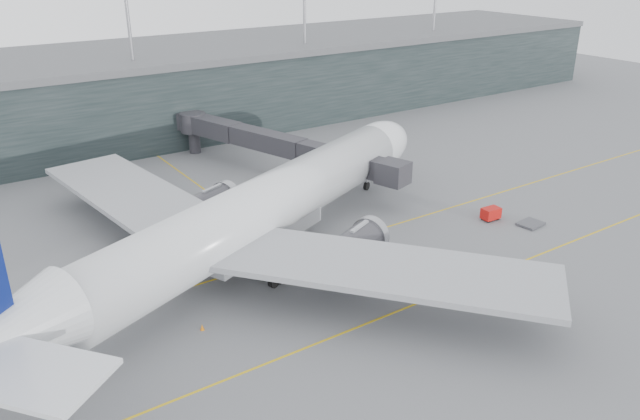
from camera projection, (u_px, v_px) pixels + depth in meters
ground at (242, 253)px, 73.38m from camera, size 320.00×320.00×0.00m
taxiline_a at (258, 266)px, 70.33m from camera, size 160.00×0.25×0.02m
taxiline_b at (341, 334)px, 58.15m from camera, size 160.00×0.25×0.02m
taxiline_lead_main at (209, 192)px, 91.17m from camera, size 0.25×60.00×0.02m
terminal at (93, 97)px, 114.52m from camera, size 240.00×36.00×29.00m
main_aircraft at (260, 211)px, 70.27m from camera, size 70.33×64.86×20.64m
jet_bridge at (269, 138)px, 98.55m from camera, size 16.62×45.07×7.03m
gse_cart at (491, 213)px, 81.85m from camera, size 2.50×1.66×1.65m
baggage_dolly at (531, 224)px, 80.55m from camera, size 3.39×2.83×0.31m
uld_a at (182, 224)px, 78.39m from camera, size 2.41×2.08×1.92m
uld_b at (185, 215)px, 81.20m from camera, size 2.58×2.33×1.94m
uld_c at (215, 214)px, 81.56m from camera, size 2.36×2.07×1.85m
cone_nose at (483, 209)px, 84.63m from camera, size 0.46×0.46×0.73m
cone_wing_stbd at (409, 293)px, 64.32m from camera, size 0.42×0.42×0.67m
cone_wing_port at (268, 206)px, 85.63m from camera, size 0.47×0.47×0.75m
cone_tail at (202, 327)px, 58.62m from camera, size 0.40×0.40×0.64m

